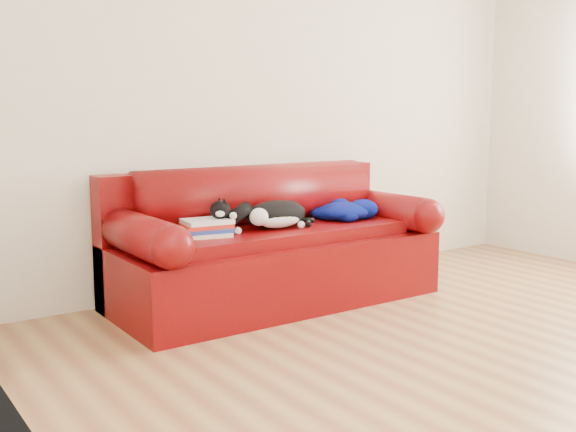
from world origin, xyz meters
The scene contains 7 objects.
ground centered at (0.00, 0.00, 0.00)m, with size 4.50×4.50×0.00m, color brown.
room_shell centered at (0.12, 0.02, 1.67)m, with size 4.52×4.02×2.61m.
sofa_base centered at (-0.46, 1.49, 0.24)m, with size 2.10×0.90×0.50m.
sofa_back centered at (-0.46, 1.74, 0.54)m, with size 2.10×1.01×0.88m.
book_stack centered at (-0.99, 1.44, 0.55)m, with size 0.35×0.30×0.10m.
cat centered at (-0.51, 1.41, 0.59)m, with size 0.63×0.30×0.22m.
blanket centered at (0.10, 1.47, 0.56)m, with size 0.45×0.37×0.14m.
Camera 1 is at (-2.83, -2.08, 1.22)m, focal length 42.00 mm.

